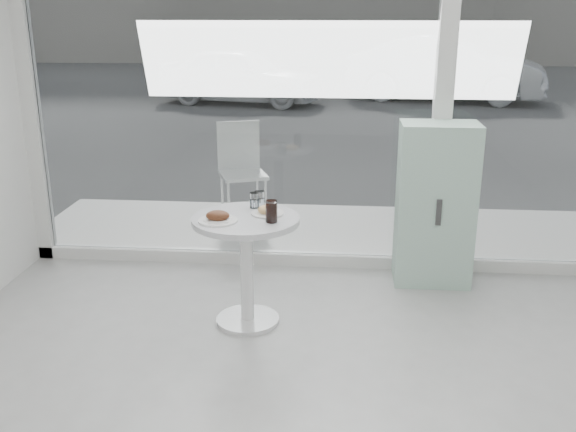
# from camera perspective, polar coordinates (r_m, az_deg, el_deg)

# --- Properties ---
(room_shell) EXTENTS (6.00, 6.00, 6.00)m
(room_shell) POSITION_cam_1_polar(r_m,az_deg,el_deg) (1.56, 0.18, 11.40)
(room_shell) COLOR white
(room_shell) RESTS_ON ground
(storefront) EXTENTS (5.00, 0.14, 3.00)m
(storefront) POSITION_cam_1_polar(r_m,az_deg,el_deg) (5.12, 4.44, 13.67)
(storefront) COLOR silver
(storefront) RESTS_ON ground
(main_table) EXTENTS (0.72, 0.72, 0.77)m
(main_table) POSITION_cam_1_polar(r_m,az_deg,el_deg) (4.33, -3.73, -2.86)
(main_table) COLOR white
(main_table) RESTS_ON ground
(patio_deck) EXTENTS (5.60, 1.60, 0.05)m
(patio_deck) POSITION_cam_1_polar(r_m,az_deg,el_deg) (6.25, 3.48, -1.36)
(patio_deck) COLOR silver
(patio_deck) RESTS_ON ground
(street) EXTENTS (40.00, 24.00, 0.00)m
(street) POSITION_cam_1_polar(r_m,az_deg,el_deg) (18.22, 4.58, 11.25)
(street) COLOR #313131
(street) RESTS_ON ground
(mint_cabinet) EXTENTS (0.59, 0.41, 1.27)m
(mint_cabinet) POSITION_cam_1_polar(r_m,az_deg,el_deg) (5.12, 12.94, 1.00)
(mint_cabinet) COLOR #8CB3A1
(mint_cabinet) RESTS_ON ground
(patio_chair) EXTENTS (0.55, 0.55, 0.99)m
(patio_chair) POSITION_cam_1_polar(r_m,az_deg,el_deg) (6.36, -4.17, 4.46)
(patio_chair) COLOR white
(patio_chair) RESTS_ON patio_deck
(car_white) EXTENTS (4.00, 2.30, 1.28)m
(car_white) POSITION_cam_1_polar(r_m,az_deg,el_deg) (15.11, -4.22, 12.35)
(car_white) COLOR silver
(car_white) RESTS_ON street
(car_silver) EXTENTS (4.80, 2.71, 1.50)m
(car_silver) POSITION_cam_1_polar(r_m,az_deg,el_deg) (15.97, 13.88, 12.58)
(car_silver) COLOR #A8AAAF
(car_silver) RESTS_ON street
(plate_fritter) EXTENTS (0.26, 0.26, 0.07)m
(plate_fritter) POSITION_cam_1_polar(r_m,az_deg,el_deg) (4.18, -6.21, -0.12)
(plate_fritter) COLOR white
(plate_fritter) RESTS_ON main_table
(plate_donut) EXTENTS (0.22, 0.22, 0.05)m
(plate_donut) POSITION_cam_1_polar(r_m,az_deg,el_deg) (4.31, -1.83, 0.42)
(plate_donut) COLOR white
(plate_donut) RESTS_ON main_table
(water_tumbler_a) EXTENTS (0.07, 0.07, 0.11)m
(water_tumbler_a) POSITION_cam_1_polar(r_m,az_deg,el_deg) (4.44, -3.01, 1.33)
(water_tumbler_a) COLOR white
(water_tumbler_a) RESTS_ON main_table
(water_tumbler_b) EXTENTS (0.07, 0.07, 0.11)m
(water_tumbler_b) POSITION_cam_1_polar(r_m,az_deg,el_deg) (4.46, -2.53, 1.43)
(water_tumbler_b) COLOR white
(water_tumbler_b) RESTS_ON main_table
(cola_glass) EXTENTS (0.08, 0.08, 0.15)m
(cola_glass) POSITION_cam_1_polar(r_m,az_deg,el_deg) (4.13, -1.48, 0.38)
(cola_glass) COLOR white
(cola_glass) RESTS_ON main_table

